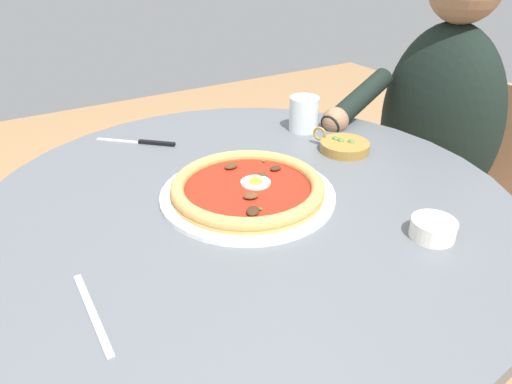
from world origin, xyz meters
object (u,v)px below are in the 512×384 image
(steak_knife, at_px, (147,142))
(water_glass, at_px, (304,116))
(ramekin_capers, at_px, (433,228))
(dining_table, at_px, (248,258))
(fork_utensil, at_px, (92,313))
(cafe_chair_diner, at_px, (446,180))
(pizza_on_plate, at_px, (249,188))
(diner_person, at_px, (424,187))
(olive_pan, at_px, (344,146))

(steak_knife, bearing_deg, water_glass, -108.35)
(water_glass, xyz_separation_m, ramekin_capers, (-0.50, 0.10, -0.02))
(steak_knife, bearing_deg, dining_table, -166.94)
(ramekin_capers, distance_m, fork_utensil, 0.55)
(cafe_chair_diner, bearing_deg, pizza_on_plate, 99.74)
(pizza_on_plate, xyz_separation_m, steak_knife, (0.34, 0.08, -0.01))
(fork_utensil, relative_size, diner_person, 0.15)
(dining_table, distance_m, diner_person, 0.71)
(water_glass, xyz_separation_m, diner_person, (-0.10, -0.40, -0.28))
(diner_person, bearing_deg, fork_utensil, 105.49)
(pizza_on_plate, bearing_deg, dining_table, 129.12)
(steak_knife, height_order, fork_utensil, steak_knife)
(ramekin_capers, relative_size, olive_pan, 0.57)
(dining_table, bearing_deg, olive_pan, -77.17)
(ramekin_capers, relative_size, fork_utensil, 0.42)
(olive_pan, relative_size, cafe_chair_diner, 0.16)
(olive_pan, distance_m, cafe_chair_diner, 0.61)
(dining_table, bearing_deg, water_glass, -53.08)
(diner_person, distance_m, cafe_chair_diner, 0.14)
(water_glass, bearing_deg, diner_person, -103.72)
(dining_table, distance_m, steak_knife, 0.39)
(fork_utensil, distance_m, diner_person, 1.10)
(pizza_on_plate, xyz_separation_m, fork_utensil, (-0.17, 0.34, -0.02))
(diner_person, xyz_separation_m, cafe_chair_diner, (0.02, -0.14, -0.03))
(water_glass, bearing_deg, ramekin_capers, 168.80)
(dining_table, height_order, steak_knife, steak_knife)
(steak_knife, xyz_separation_m, fork_utensil, (-0.51, 0.26, -0.00))
(water_glass, bearing_deg, fork_utensil, 121.33)
(water_glass, distance_m, cafe_chair_diner, 0.62)
(fork_utensil, bearing_deg, ramekin_capers, -102.00)
(olive_pan, bearing_deg, pizza_on_plate, 102.43)
(dining_table, relative_size, pizza_on_plate, 3.06)
(steak_knife, xyz_separation_m, ramekin_capers, (-0.62, -0.28, 0.01))
(water_glass, height_order, steak_knife, water_glass)
(pizza_on_plate, relative_size, cafe_chair_diner, 0.42)
(olive_pan, bearing_deg, dining_table, 102.83)
(diner_person, bearing_deg, olive_pan, 97.89)
(dining_table, xyz_separation_m, fork_utensil, (-0.16, 0.34, 0.15))
(water_glass, height_order, fork_utensil, water_glass)
(pizza_on_plate, distance_m, water_glass, 0.37)
(water_glass, relative_size, cafe_chair_diner, 0.11)
(cafe_chair_diner, bearing_deg, steak_knife, 77.63)
(ramekin_capers, distance_m, diner_person, 0.69)
(steak_knife, xyz_separation_m, olive_pan, (-0.28, -0.38, 0.01))
(steak_knife, xyz_separation_m, cafe_chair_diner, (-0.20, -0.92, -0.27))
(steak_knife, height_order, olive_pan, olive_pan)
(water_glass, distance_m, olive_pan, 0.16)
(steak_knife, distance_m, fork_utensil, 0.57)
(dining_table, bearing_deg, steak_knife, 13.06)
(diner_person, bearing_deg, steak_knife, 74.02)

